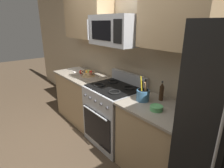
# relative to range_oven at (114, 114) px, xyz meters

# --- Properties ---
(ground_plane) EXTENTS (16.00, 16.00, 0.00)m
(ground_plane) POSITION_rel_range_oven_xyz_m (0.00, -0.67, -0.47)
(ground_plane) COLOR #473828
(wall_back) EXTENTS (8.00, 0.10, 2.60)m
(wall_back) POSITION_rel_range_oven_xyz_m (0.00, 0.39, 0.83)
(wall_back) COLOR tan
(wall_back) RESTS_ON ground
(counter_left) EXTENTS (1.12, 0.65, 0.91)m
(counter_left) POSITION_rel_range_oven_xyz_m (-0.95, -0.00, -0.02)
(counter_left) COLOR tan
(counter_left) RESTS_ON ground
(range_oven) EXTENTS (0.76, 0.70, 1.09)m
(range_oven) POSITION_rel_range_oven_xyz_m (0.00, 0.00, 0.00)
(range_oven) COLOR #B2B5BA
(range_oven) RESTS_ON ground
(counter_right) EXTENTS (0.83, 0.65, 0.91)m
(counter_right) POSITION_rel_range_oven_xyz_m (0.81, -0.00, -0.02)
(counter_right) COLOR tan
(counter_right) RESTS_ON ground
(microwave) EXTENTS (0.76, 0.44, 0.40)m
(microwave) POSITION_rel_range_oven_xyz_m (-0.00, 0.03, 1.26)
(microwave) COLOR #B2B5BA
(upper_cabinets_left) EXTENTS (1.11, 0.34, 0.74)m
(upper_cabinets_left) POSITION_rel_range_oven_xyz_m (-0.95, 0.17, 1.45)
(upper_cabinets_left) COLOR tan
(upper_cabinets_right) EXTENTS (0.82, 0.34, 0.74)m
(upper_cabinets_right) POSITION_rel_range_oven_xyz_m (0.81, 0.17, 1.45)
(upper_cabinets_right) COLOR tan
(utensil_crock) EXTENTS (0.16, 0.16, 0.32)m
(utensil_crock) POSITION_rel_range_oven_xyz_m (0.58, -0.01, 0.52)
(utensil_crock) COLOR teal
(utensil_crock) RESTS_ON counter_right
(fruit_basket) EXTENTS (0.26, 0.26, 0.11)m
(fruit_basket) POSITION_rel_range_oven_xyz_m (-0.77, 0.03, 0.49)
(fruit_basket) COLOR tan
(fruit_basket) RESTS_ON counter_left
(apple_loose) EXTENTS (0.07, 0.07, 0.07)m
(apple_loose) POSITION_rel_range_oven_xyz_m (-0.99, 0.01, 0.47)
(apple_loose) COLOR red
(apple_loose) RESTS_ON counter_left
(cutting_board) EXTENTS (0.42, 0.31, 0.02)m
(cutting_board) POSITION_rel_range_oven_xyz_m (-1.28, 0.08, 0.45)
(cutting_board) COLOR silver
(cutting_board) RESTS_ON counter_left
(bottle_soy) EXTENTS (0.05, 0.05, 0.25)m
(bottle_soy) POSITION_rel_range_oven_xyz_m (0.71, 0.17, 0.55)
(bottle_soy) COLOR #382314
(bottle_soy) RESTS_ON counter_right
(prep_bowl) EXTENTS (0.14, 0.14, 0.05)m
(prep_bowl) POSITION_rel_range_oven_xyz_m (0.85, -0.09, 0.47)
(prep_bowl) COLOR #59AD66
(prep_bowl) RESTS_ON counter_right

